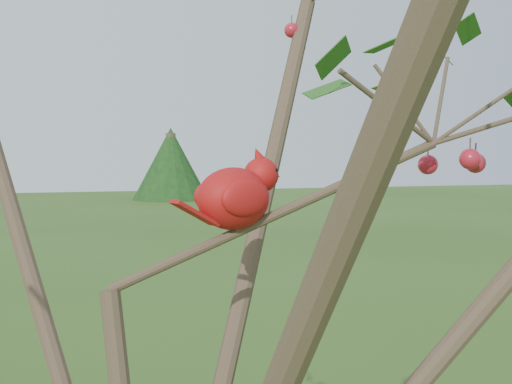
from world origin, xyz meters
TOP-DOWN VIEW (x-y plane):
  - crabapple_tree at (0.03, -0.02)m, footprint 2.35×2.05m
  - cardinal at (0.17, 0.08)m, footprint 0.23×0.14m

SIDE VIEW (x-z plane):
  - cardinal at x=0.17m, z-range 2.03..2.19m
  - crabapple_tree at x=0.03m, z-range 0.65..3.60m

